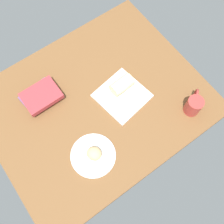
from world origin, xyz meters
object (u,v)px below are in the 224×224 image
book_stack (40,96)px  round_plate (93,156)px  breakfast_wrap (122,85)px  sauce_cup (123,103)px  square_plate (122,96)px  coffee_mug (194,105)px  scone_pastry (94,153)px

book_stack → round_plate: bearing=96.5°
breakfast_wrap → sauce_cup: bearing=142.9°
book_stack → breakfast_wrap: bearing=151.2°
square_plate → breakfast_wrap: (-2.27, -3.53, 4.32)cm
sauce_cup → coffee_mug: coffee_mug is taller
sauce_cup → scone_pastry: bearing=26.1°
square_plate → sauce_cup: (2.84, 4.41, 2.27)cm
round_plate → book_stack: (4.64, -40.85, 2.33)cm
sauce_cup → book_stack: bearing=-41.6°
scone_pastry → breakfast_wrap: size_ratio=0.62×
book_stack → scone_pastry: bearing=97.5°
square_plate → sauce_cup: sauce_cup is taller
scone_pastry → breakfast_wrap: bearing=-146.5°
round_plate → sauce_cup: size_ratio=4.66×
round_plate → square_plate: bearing=-150.2°
scone_pastry → book_stack: size_ratio=0.37×
breakfast_wrap → square_plate: bearing=142.9°
round_plate → square_plate: (-29.92, -17.12, 0.10)cm
breakfast_wrap → book_stack: bearing=57.0°
round_plate → scone_pastry: size_ratio=2.99×
square_plate → breakfast_wrap: bearing=-122.8°
square_plate → breakfast_wrap: 6.02cm
square_plate → round_plate: bearing=29.8°
scone_pastry → breakfast_wrap: (-31.45, -20.85, 1.10)cm
square_plate → coffee_mug: coffee_mug is taller
sauce_cup → book_stack: (31.71, -28.15, -0.04)cm
sauce_cup → breakfast_wrap: size_ratio=0.40×
scone_pastry → square_plate: (-29.18, -17.32, -3.22)cm
breakfast_wrap → coffee_mug: bearing=-147.7°
scone_pastry → coffee_mug: coffee_mug is taller
scone_pastry → square_plate: bearing=-149.3°
scone_pastry → breakfast_wrap: breakfast_wrap is taller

